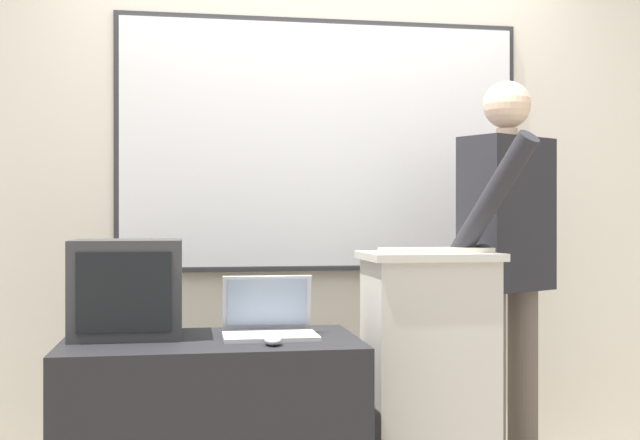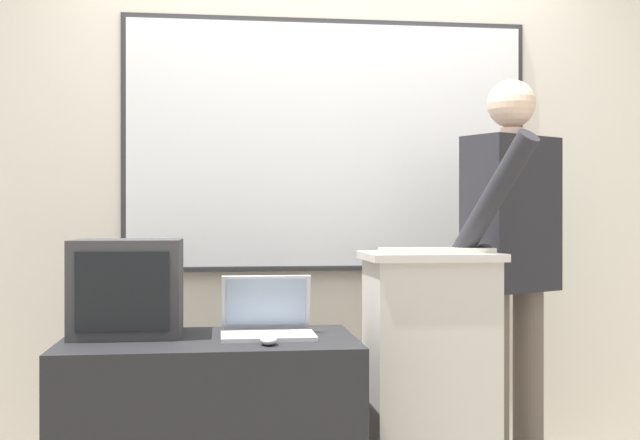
% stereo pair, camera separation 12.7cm
% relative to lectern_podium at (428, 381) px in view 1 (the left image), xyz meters
% --- Properties ---
extents(back_wall, '(6.40, 0.17, 3.00)m').
position_rel_lectern_podium_xyz_m(back_wall, '(-0.32, 0.80, 0.98)').
color(back_wall, beige).
rests_on(back_wall, ground_plane).
extents(lectern_podium, '(0.52, 0.41, 1.04)m').
position_rel_lectern_podium_xyz_m(lectern_podium, '(0.00, 0.00, 0.00)').
color(lectern_podium, '#BCB7AD').
rests_on(lectern_podium, ground_plane).
extents(person_presenter, '(0.58, 0.71, 1.76)m').
position_rel_lectern_podium_xyz_m(person_presenter, '(0.40, 0.15, 0.50)').
color(person_presenter, brown).
rests_on(person_presenter, ground_plane).
extents(laptop, '(0.34, 0.26, 0.22)m').
position_rel_lectern_podium_xyz_m(laptop, '(-0.65, -0.12, 0.28)').
color(laptop, '#B7BABF').
rests_on(laptop, side_desk).
extents(wireless_keyboard, '(0.44, 0.12, 0.02)m').
position_rel_lectern_podium_xyz_m(wireless_keyboard, '(0.02, -0.05, 0.53)').
color(wireless_keyboard, beige).
rests_on(wireless_keyboard, lectern_podium).
extents(computer_mouse_by_laptop, '(0.06, 0.10, 0.03)m').
position_rel_lectern_podium_xyz_m(computer_mouse_by_laptop, '(-0.66, -0.34, 0.23)').
color(computer_mouse_by_laptop, '#BCBCC1').
rests_on(computer_mouse_by_laptop, side_desk).
extents(computer_mouse_by_keyboard, '(0.06, 0.10, 0.03)m').
position_rel_lectern_podium_xyz_m(computer_mouse_by_keyboard, '(0.21, -0.04, 0.53)').
color(computer_mouse_by_keyboard, black).
rests_on(computer_mouse_by_keyboard, lectern_podium).
extents(crt_monitor, '(0.40, 0.35, 0.36)m').
position_rel_lectern_podium_xyz_m(crt_monitor, '(-1.17, -0.05, 0.40)').
color(crt_monitor, '#333335').
rests_on(crt_monitor, side_desk).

